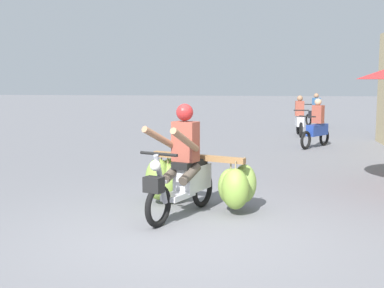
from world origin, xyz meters
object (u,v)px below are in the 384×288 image
object	(u,v)px
motorbike_distant_ahead_right	(317,128)
motorbike_distant_far_ahead	(315,113)
motorbike_distant_ahead_left	(299,119)
motorbike_main_loaded	(188,177)

from	to	relation	value
motorbike_distant_ahead_right	motorbike_distant_far_ahead	distance (m)	6.54
motorbike_distant_ahead_left	motorbike_main_loaded	bearing A→B (deg)	-102.62
motorbike_main_loaded	motorbike_distant_ahead_left	xyz separation A→B (m)	(2.35, 10.51, 0.09)
motorbike_main_loaded	motorbike_distant_ahead_left	size ratio (longest dim) A/B	1.26
motorbike_main_loaded	motorbike_distant_ahead_right	size ratio (longest dim) A/B	1.45
motorbike_distant_ahead_right	motorbike_distant_ahead_left	bearing A→B (deg)	94.99
motorbike_main_loaded	motorbike_distant_ahead_right	bearing A→B (deg)	70.51
motorbike_distant_ahead_left	motorbike_distant_ahead_right	size ratio (longest dim) A/B	1.16
motorbike_main_loaded	motorbike_distant_far_ahead	size ratio (longest dim) A/B	1.32
motorbike_distant_far_ahead	motorbike_distant_ahead_right	bearing A→B (deg)	-95.48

